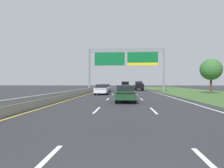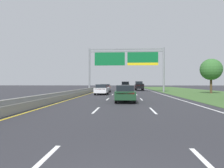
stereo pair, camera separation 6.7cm
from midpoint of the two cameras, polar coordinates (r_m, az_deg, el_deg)
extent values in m
plane|color=#2B2B30|center=(37.61, 3.65, -2.43)|extent=(220.00, 220.00, 0.00)
cube|color=white|center=(4.81, -20.77, -21.48)|extent=(0.14, 3.00, 0.01)
cube|color=white|center=(13.32, -4.41, -7.40)|extent=(0.14, 3.00, 0.01)
cube|color=white|center=(22.22, -1.14, -4.31)|extent=(0.14, 3.00, 0.01)
cube|color=white|center=(31.17, 0.24, -2.99)|extent=(0.14, 3.00, 0.01)
cube|color=white|center=(40.15, 1.00, -2.26)|extent=(0.14, 3.00, 0.01)
cube|color=white|center=(49.14, 1.49, -1.79)|extent=(0.14, 3.00, 0.01)
cube|color=white|center=(58.12, 1.82, -1.47)|extent=(0.14, 3.00, 0.01)
cube|color=white|center=(67.12, 2.07, -1.23)|extent=(0.14, 3.00, 0.01)
cube|color=white|center=(76.11, 2.25, -1.05)|extent=(0.14, 3.00, 0.01)
cube|color=white|center=(85.11, 2.40, -0.91)|extent=(0.14, 3.00, 0.01)
cube|color=white|center=(13.32, 11.70, -7.41)|extent=(0.14, 3.00, 0.01)
cube|color=white|center=(22.22, 8.44, -4.32)|extent=(0.14, 3.00, 0.01)
cube|color=white|center=(31.17, 7.05, -2.99)|extent=(0.14, 3.00, 0.01)
cube|color=white|center=(40.15, 6.29, -2.26)|extent=(0.14, 3.00, 0.01)
cube|color=white|center=(49.14, 5.81, -1.79)|extent=(0.14, 3.00, 0.01)
cube|color=white|center=(58.12, 5.47, -1.47)|extent=(0.14, 3.00, 0.01)
cube|color=white|center=(67.12, 5.23, -1.23)|extent=(0.14, 3.00, 0.01)
cube|color=white|center=(76.11, 5.04, -1.05)|extent=(0.14, 3.00, 0.01)
cube|color=white|center=(85.11, 4.89, -0.91)|extent=(0.14, 3.00, 0.01)
cube|color=white|center=(38.07, 12.57, -2.40)|extent=(0.16, 106.00, 0.01)
cube|color=gold|center=(38.07, -5.28, -2.40)|extent=(0.16, 106.00, 0.01)
cube|color=#3D602D|center=(40.11, 24.01, -2.28)|extent=(14.00, 110.00, 0.02)
cube|color=gray|center=(38.17, -6.32, -1.98)|extent=(0.60, 110.00, 0.55)
cube|color=gray|center=(38.16, -6.32, -1.35)|extent=(0.25, 110.00, 0.30)
cylinder|color=gray|center=(40.47, -6.41, 3.96)|extent=(0.36, 0.36, 8.76)
cylinder|color=gray|center=(40.58, 14.54, 3.94)|extent=(0.36, 0.36, 8.76)
cube|color=gray|center=(40.34, 4.08, 9.91)|extent=(14.70, 0.24, 0.20)
cube|color=gray|center=(40.27, 4.08, 9.28)|extent=(14.70, 0.24, 0.20)
cube|color=#0C602D|center=(39.99, -0.61, 7.15)|extent=(6.00, 0.12, 2.59)
cube|color=#0C602D|center=(40.07, 8.78, 7.49)|extent=(6.00, 0.12, 2.09)
cube|color=yellow|center=(39.92, 8.78, 5.65)|extent=(6.00, 0.12, 0.50)
cube|color=black|center=(50.32, 7.74, -0.70)|extent=(2.01, 5.40, 1.00)
cube|color=black|center=(51.16, 7.67, 0.31)|extent=(1.72, 1.90, 0.78)
cube|color=#B21414|center=(47.67, 7.98, -0.40)|extent=(1.68, 0.08, 0.12)
cube|color=black|center=(48.59, 7.89, -0.03)|extent=(2.00, 1.95, 0.20)
cylinder|color=black|center=(52.11, 6.66, -1.22)|extent=(0.30, 0.84, 0.84)
cylinder|color=black|center=(52.23, 8.53, -1.21)|extent=(0.30, 0.84, 0.84)
cylinder|color=black|center=(48.45, 6.90, -1.33)|extent=(0.30, 0.84, 0.84)
cylinder|color=black|center=(48.58, 8.90, -1.33)|extent=(0.30, 0.84, 0.84)
cube|color=silver|center=(30.93, -2.88, -1.74)|extent=(1.87, 4.42, 0.72)
cube|color=black|center=(30.87, -2.90, -0.60)|extent=(1.59, 2.32, 0.52)
cube|color=#B21414|center=(28.78, -3.42, -1.47)|extent=(1.53, 0.10, 0.12)
cylinder|color=black|center=(32.53, -3.95, -2.28)|extent=(0.23, 0.66, 0.66)
cylinder|color=black|center=(32.34, -1.15, -2.29)|extent=(0.23, 0.66, 0.66)
cylinder|color=black|center=(29.58, -4.79, -2.54)|extent=(0.23, 0.66, 0.66)
cylinder|color=black|center=(29.37, -1.70, -2.55)|extent=(0.23, 0.66, 0.66)
cube|color=slate|center=(47.03, 3.85, -0.79)|extent=(1.92, 4.71, 1.05)
cube|color=black|center=(46.87, 3.85, 0.27)|extent=(1.65, 3.01, 0.68)
cube|color=#B21414|center=(44.71, 3.87, -0.44)|extent=(1.60, 0.09, 0.12)
cylinder|color=black|center=(48.64, 2.87, -1.37)|extent=(0.26, 0.76, 0.76)
cylinder|color=black|center=(48.65, 4.80, -1.37)|extent=(0.26, 0.76, 0.76)
cylinder|color=black|center=(45.44, 2.83, -1.49)|extent=(0.26, 0.76, 0.76)
cylinder|color=black|center=(45.45, 4.90, -1.49)|extent=(0.26, 0.76, 0.76)
cube|color=maroon|center=(58.58, 3.65, -0.78)|extent=(1.87, 4.42, 0.72)
cube|color=black|center=(58.52, 3.65, -0.18)|extent=(1.59, 2.32, 0.52)
cube|color=#B21414|center=(56.42, 3.62, -0.61)|extent=(1.53, 0.10, 0.12)
cylinder|color=black|center=(60.10, 2.90, -1.10)|extent=(0.23, 0.66, 0.66)
cylinder|color=black|center=(60.08, 4.42, -1.10)|extent=(0.23, 0.66, 0.66)
cylinder|color=black|center=(57.11, 2.83, -1.17)|extent=(0.23, 0.66, 0.66)
cylinder|color=black|center=(57.09, 4.43, -1.17)|extent=(0.23, 0.66, 0.66)
cube|color=#193D23|center=(18.96, 3.79, -3.03)|extent=(1.88, 4.42, 0.72)
cube|color=black|center=(18.89, 3.79, -1.16)|extent=(1.60, 2.32, 0.52)
cube|color=#B21414|center=(16.79, 3.90, -2.72)|extent=(1.53, 0.10, 0.12)
cylinder|color=black|center=(20.48, 1.48, -3.79)|extent=(0.23, 0.66, 0.66)
cylinder|color=black|center=(20.51, 5.96, -3.79)|extent=(0.23, 0.66, 0.66)
cylinder|color=black|center=(17.50, 1.24, -4.49)|extent=(0.23, 0.66, 0.66)
cylinder|color=black|center=(17.53, 6.49, -4.48)|extent=(0.23, 0.66, 0.66)
cube|color=#B2B5BA|center=(38.83, -1.91, -1.33)|extent=(1.89, 4.43, 0.72)
cube|color=black|center=(38.77, -1.92, -0.42)|extent=(1.60, 2.32, 0.52)
cube|color=#B21414|center=(36.68, -2.29, -1.09)|extent=(1.53, 0.10, 0.12)
cylinder|color=black|center=(40.42, -2.80, -1.78)|extent=(0.23, 0.66, 0.66)
cylinder|color=black|center=(40.25, -0.54, -1.79)|extent=(0.23, 0.66, 0.66)
cylinder|color=black|center=(37.46, -3.38, -1.94)|extent=(0.23, 0.66, 0.66)
cylinder|color=black|center=(37.27, -0.94, -1.95)|extent=(0.23, 0.66, 0.66)
cylinder|color=#4C3823|center=(38.17, 26.40, -0.43)|extent=(0.36, 0.36, 2.65)
sphere|color=#33662D|center=(38.24, 26.41, 3.75)|extent=(3.65, 3.65, 3.65)
camera|label=1|loc=(0.03, -89.94, 0.00)|focal=32.13mm
camera|label=2|loc=(0.03, 90.06, 0.00)|focal=32.13mm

